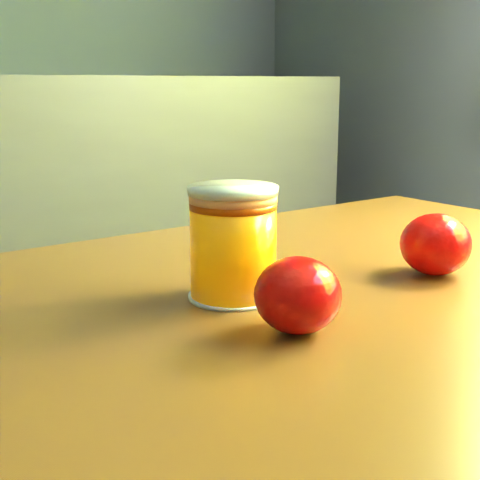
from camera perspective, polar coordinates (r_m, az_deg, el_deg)
table at (r=0.67m, az=7.78°, el=-11.47°), size 1.01×0.78×0.70m
juice_glass at (r=0.59m, az=-0.59°, el=-0.30°), size 0.08×0.08×0.10m
orange_front at (r=0.51m, az=4.95°, el=-4.71°), size 0.08×0.08×0.06m
orange_back at (r=0.70m, az=16.34°, el=-0.36°), size 0.07×0.07×0.06m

